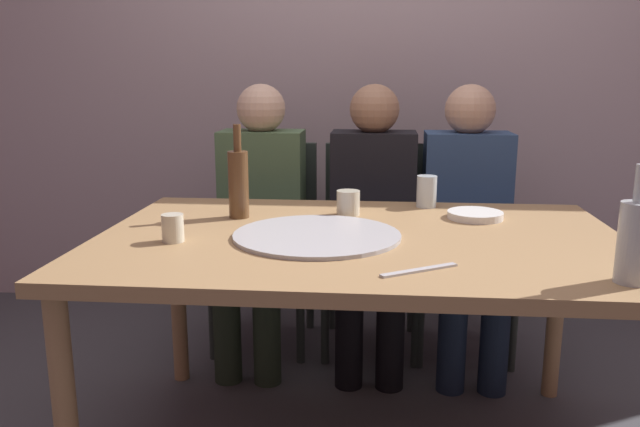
% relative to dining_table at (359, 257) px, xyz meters
% --- Properties ---
extents(back_wall, '(6.00, 0.10, 2.60)m').
position_rel_dining_table_xyz_m(back_wall, '(0.00, 1.41, 0.63)').
color(back_wall, '#B29EA3').
rests_on(back_wall, ground_plane).
extents(dining_table, '(1.57, 1.04, 0.74)m').
position_rel_dining_table_xyz_m(dining_table, '(0.00, 0.00, 0.00)').
color(dining_table, '#99754C').
rests_on(dining_table, ground_plane).
extents(pizza_tray, '(0.50, 0.50, 0.01)m').
position_rel_dining_table_xyz_m(pizza_tray, '(-0.13, -0.04, 0.08)').
color(pizza_tray, '#ADADB2').
rests_on(pizza_tray, dining_table).
extents(wine_bottle, '(0.08, 0.08, 0.28)m').
position_rel_dining_table_xyz_m(wine_bottle, '(0.64, -0.38, 0.17)').
color(wine_bottle, '#B2BCC1').
rests_on(wine_bottle, dining_table).
extents(beer_bottle, '(0.07, 0.07, 0.31)m').
position_rel_dining_table_xyz_m(beer_bottle, '(-0.41, 0.20, 0.19)').
color(beer_bottle, brown).
rests_on(beer_bottle, dining_table).
extents(tumbler_near, '(0.06, 0.06, 0.08)m').
position_rel_dining_table_xyz_m(tumbler_near, '(-0.54, -0.12, 0.11)').
color(tumbler_near, beige).
rests_on(tumbler_near, dining_table).
extents(tumbler_far, '(0.08, 0.08, 0.08)m').
position_rel_dining_table_xyz_m(tumbler_far, '(-0.05, 0.27, 0.11)').
color(tumbler_far, beige).
rests_on(tumbler_far, dining_table).
extents(wine_glass, '(0.07, 0.07, 0.11)m').
position_rel_dining_table_xyz_m(wine_glass, '(0.23, 0.43, 0.13)').
color(wine_glass, silver).
rests_on(wine_glass, dining_table).
extents(plate_stack, '(0.18, 0.18, 0.02)m').
position_rel_dining_table_xyz_m(plate_stack, '(0.38, 0.26, 0.08)').
color(plate_stack, white).
rests_on(plate_stack, dining_table).
extents(table_knife, '(0.20, 0.13, 0.01)m').
position_rel_dining_table_xyz_m(table_knife, '(0.16, -0.34, 0.07)').
color(table_knife, '#B7B7BC').
rests_on(table_knife, dining_table).
extents(chair_left, '(0.44, 0.44, 0.90)m').
position_rel_dining_table_xyz_m(chair_left, '(-0.45, 0.92, -0.15)').
color(chair_left, '#2D3833').
rests_on(chair_left, ground_plane).
extents(chair_middle, '(0.44, 0.44, 0.90)m').
position_rel_dining_table_xyz_m(chair_middle, '(0.03, 0.92, -0.15)').
color(chair_middle, '#2D3833').
rests_on(chair_middle, ground_plane).
extents(chair_right, '(0.44, 0.44, 0.90)m').
position_rel_dining_table_xyz_m(chair_right, '(0.43, 0.92, -0.15)').
color(chair_right, '#2D3833').
rests_on(chair_right, ground_plane).
extents(guest_in_sweater, '(0.36, 0.56, 1.17)m').
position_rel_dining_table_xyz_m(guest_in_sweater, '(-0.45, 0.77, -0.03)').
color(guest_in_sweater, '#4C6B47').
rests_on(guest_in_sweater, ground_plane).
extents(guest_in_beanie, '(0.36, 0.56, 1.17)m').
position_rel_dining_table_xyz_m(guest_in_beanie, '(0.03, 0.77, -0.03)').
color(guest_in_beanie, black).
rests_on(guest_in_beanie, ground_plane).
extents(guest_by_wall, '(0.36, 0.56, 1.17)m').
position_rel_dining_table_xyz_m(guest_by_wall, '(0.43, 0.77, -0.03)').
color(guest_by_wall, navy).
rests_on(guest_by_wall, ground_plane).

